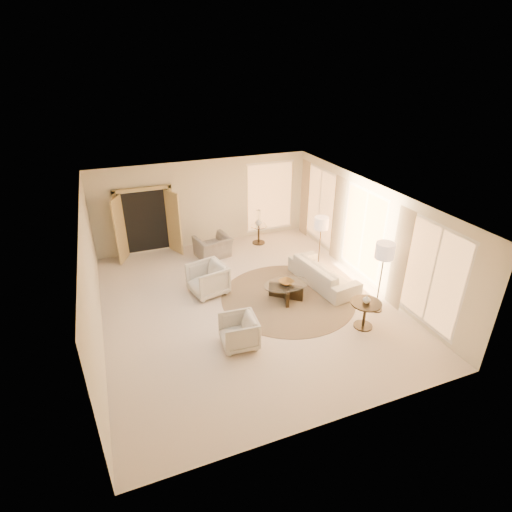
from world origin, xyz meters
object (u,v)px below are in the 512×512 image
object	(u,v)px
floor_lamp_far	(384,254)
side_vase	(259,222)
armchair_left	(208,278)
end_vase	(367,299)
coffee_table	(286,289)
sofa	(323,273)
accent_chair	(213,243)
side_table	(259,232)
armchair_right	(239,330)
end_table	(365,310)
floor_lamp_near	(321,226)
bowl	(286,282)

from	to	relation	value
floor_lamp_far	side_vase	world-z (taller)	floor_lamp_far
armchair_left	end_vase	distance (m)	4.07
side_vase	coffee_table	bearing A→B (deg)	-99.94
sofa	accent_chair	world-z (taller)	accent_chair
side_table	side_vase	xyz separation A→B (m)	(-0.00, 0.00, 0.38)
side_table	side_vase	bearing A→B (deg)	180.00
sofa	armchair_right	size ratio (longest dim) A/B	2.85
end_table	floor_lamp_near	bearing A→B (deg)	82.55
floor_lamp_far	end_vase	xyz separation A→B (m)	(-0.70, -0.47, -0.80)
coffee_table	side_vase	xyz separation A→B (m)	(0.61, 3.46, 0.49)
side_table	end_vase	xyz separation A→B (m)	(0.57, -5.21, 0.37)
accent_chair	end_vase	xyz separation A→B (m)	(2.27, -4.80, 0.31)
floor_lamp_near	end_vase	xyz separation A→B (m)	(-0.37, -2.81, -0.66)
armchair_left	coffee_table	xyz separation A→B (m)	(1.81, -1.00, -0.18)
end_vase	end_table	bearing A→B (deg)	-90.00
coffee_table	floor_lamp_near	bearing A→B (deg)	34.52
sofa	side_table	size ratio (longest dim) A/B	3.46
side_table	floor_lamp_near	xyz separation A→B (m)	(0.93, -2.40, 1.03)
accent_chair	bowl	world-z (taller)	accent_chair
armchair_right	coffee_table	distance (m)	2.20
sofa	side_vase	size ratio (longest dim) A/B	8.68
end_table	bowl	xyz separation A→B (m)	(-1.17, 1.75, 0.03)
accent_chair	floor_lamp_far	bearing A→B (deg)	113.04
coffee_table	floor_lamp_far	world-z (taller)	floor_lamp_far
accent_chair	side_vase	xyz separation A→B (m)	(1.70, 0.41, 0.32)
sofa	floor_lamp_near	xyz separation A→B (m)	(0.27, 0.74, 1.09)
bowl	side_table	bearing A→B (deg)	80.06
sofa	floor_lamp_far	distance (m)	2.11
armchair_right	side_table	size ratio (longest dim) A/B	1.21
armchair_right	side_vase	distance (m)	5.35
floor_lamp_near	bowl	world-z (taller)	floor_lamp_near
sofa	floor_lamp_far	xyz separation A→B (m)	(0.60, -1.60, 1.23)
coffee_table	side_vase	world-z (taller)	side_vase
armchair_right	end_table	size ratio (longest dim) A/B	1.11
coffee_table	floor_lamp_far	xyz separation A→B (m)	(1.88, -1.28, 1.28)
armchair_right	accent_chair	distance (m)	4.43
bowl	side_vase	bearing A→B (deg)	80.06
sofa	accent_chair	size ratio (longest dim) A/B	2.18
coffee_table	floor_lamp_far	bearing A→B (deg)	-34.33
sofa	side_table	world-z (taller)	sofa
side_table	bowl	size ratio (longest dim) A/B	1.77
armchair_left	side_table	bearing A→B (deg)	123.31
accent_chair	coffee_table	world-z (taller)	accent_chair
accent_chair	side_vase	size ratio (longest dim) A/B	3.99
bowl	coffee_table	bearing A→B (deg)	90.00
side_vase	bowl	bearing A→B (deg)	-99.94
floor_lamp_far	end_vase	bearing A→B (deg)	-146.08
armchair_left	coffee_table	bearing A→B (deg)	48.91
floor_lamp_near	end_vase	distance (m)	2.91
armchair_left	floor_lamp_near	distance (m)	3.49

